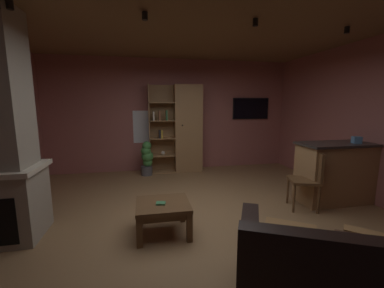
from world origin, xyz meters
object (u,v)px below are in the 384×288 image
at_px(bookshelf_cabinet, 184,129).
at_px(tissue_box, 357,140).
at_px(wall_mounted_tv, 251,108).
at_px(potted_floor_plant, 147,158).
at_px(coffee_table, 163,209).
at_px(kitchen_bar_counter, 341,172).
at_px(leather_couch, 337,281).
at_px(table_book_0, 161,203).
at_px(dining_chair, 309,177).

distance_m(bookshelf_cabinet, tissue_box, 3.52).
bearing_deg(bookshelf_cabinet, wall_mounted_tv, 6.60).
xyz_separation_m(bookshelf_cabinet, potted_floor_plant, (-0.93, -0.23, -0.64)).
distance_m(tissue_box, coffee_table, 3.32).
xyz_separation_m(bookshelf_cabinet, coffee_table, (-0.77, -2.92, -0.72)).
relative_size(coffee_table, potted_floor_plant, 0.83).
bearing_deg(potted_floor_plant, kitchen_bar_counter, -34.56).
bearing_deg(leather_couch, kitchen_bar_counter, 47.34).
bearing_deg(kitchen_bar_counter, bookshelf_cabinet, 133.19).
xyz_separation_m(table_book_0, dining_chair, (2.35, 0.34, 0.11)).
height_order(kitchen_bar_counter, dining_chair, kitchen_bar_counter).
relative_size(leather_couch, dining_chair, 1.88).
height_order(leather_couch, dining_chair, dining_chair).
distance_m(coffee_table, dining_chair, 2.35).
bearing_deg(wall_mounted_tv, dining_chair, -95.44).
xyz_separation_m(coffee_table, wall_mounted_tv, (2.59, 3.13, 1.21)).
height_order(bookshelf_cabinet, wall_mounted_tv, bookshelf_cabinet).
distance_m(leather_couch, table_book_0, 1.94).
bearing_deg(potted_floor_plant, tissue_box, -34.49).
relative_size(table_book_0, wall_mounted_tv, 0.12).
height_order(coffee_table, potted_floor_plant, potted_floor_plant).
relative_size(bookshelf_cabinet, potted_floor_plant, 2.61).
distance_m(tissue_box, table_book_0, 3.33).
bearing_deg(leather_couch, wall_mounted_tv, 73.54).
bearing_deg(dining_chair, kitchen_bar_counter, 13.12).
xyz_separation_m(bookshelf_cabinet, tissue_box, (2.44, -2.54, 0.03)).
height_order(coffee_table, dining_chair, dining_chair).
bearing_deg(kitchen_bar_counter, dining_chair, -166.88).
height_order(table_book_0, dining_chair, dining_chair).
xyz_separation_m(potted_floor_plant, wall_mounted_tv, (2.75, 0.44, 1.13)).
bearing_deg(potted_floor_plant, table_book_0, -87.37).
relative_size(bookshelf_cabinet, kitchen_bar_counter, 1.40).
bearing_deg(coffee_table, table_book_0, -125.78).
xyz_separation_m(bookshelf_cabinet, kitchen_bar_counter, (2.29, -2.44, -0.54)).
bearing_deg(bookshelf_cabinet, coffee_table, -104.81).
distance_m(bookshelf_cabinet, kitchen_bar_counter, 3.39).
bearing_deg(wall_mounted_tv, table_book_0, -129.58).
distance_m(leather_couch, coffee_table, 1.95).
xyz_separation_m(bookshelf_cabinet, table_book_0, (-0.80, -2.96, -0.63)).
distance_m(kitchen_bar_counter, dining_chair, 0.76).
relative_size(bookshelf_cabinet, dining_chair, 2.29).
xyz_separation_m(bookshelf_cabinet, wall_mounted_tv, (1.82, 0.21, 0.49)).
bearing_deg(table_book_0, dining_chair, 8.31).
bearing_deg(leather_couch, dining_chair, 58.88).
height_order(bookshelf_cabinet, coffee_table, bookshelf_cabinet).
relative_size(bookshelf_cabinet, coffee_table, 3.14).
bearing_deg(potted_floor_plant, coffee_table, -86.74).
distance_m(bookshelf_cabinet, potted_floor_plant, 1.15).
bearing_deg(tissue_box, leather_couch, -136.16).
distance_m(bookshelf_cabinet, leather_couch, 4.53).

